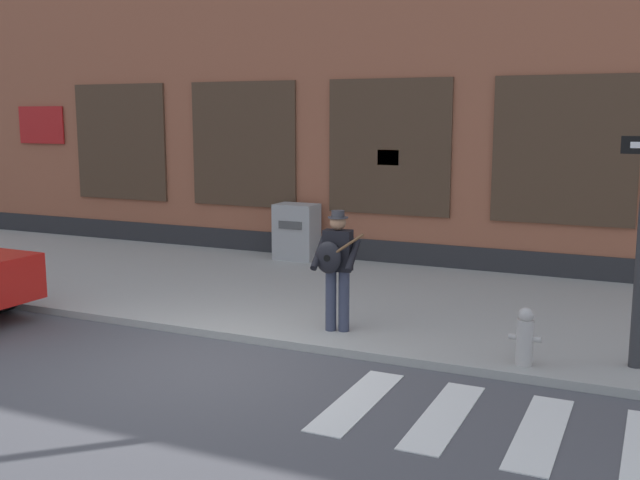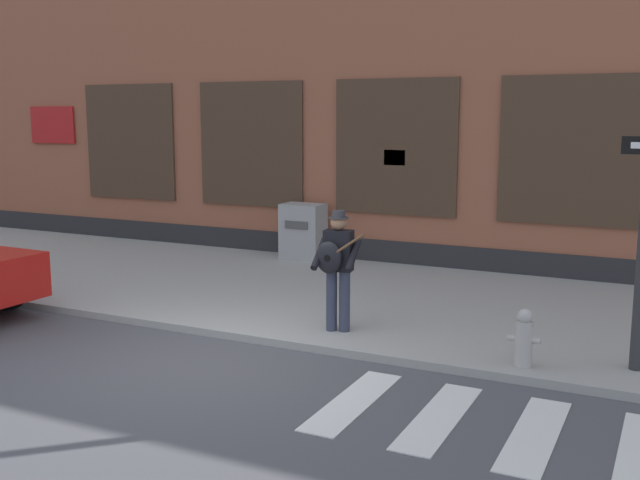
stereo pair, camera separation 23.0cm
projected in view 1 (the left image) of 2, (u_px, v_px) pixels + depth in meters
The scene contains 7 objects.
ground_plane at pixel (209, 364), 9.23m from camera, with size 160.00×160.00×0.00m, color #4C4C51.
sidewalk at pixel (331, 295), 12.57m from camera, with size 28.00×5.59×0.11m.
building_backdrop at pixel (421, 60), 16.17m from camera, with size 28.00×4.06×8.44m.
crosswalk at pixel (593, 441), 7.05m from camera, with size 5.20×1.90×0.01m.
busker at pixel (336, 263), 10.12m from camera, with size 0.74×0.57×1.67m.
utility_box at pixel (297, 232), 15.31m from camera, with size 0.85×0.60×1.14m.
fire_hydrant at pixel (525, 337), 8.83m from camera, with size 0.38×0.20×0.70m.
Camera 1 is at (4.94, -7.47, 3.04)m, focal length 42.00 mm.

